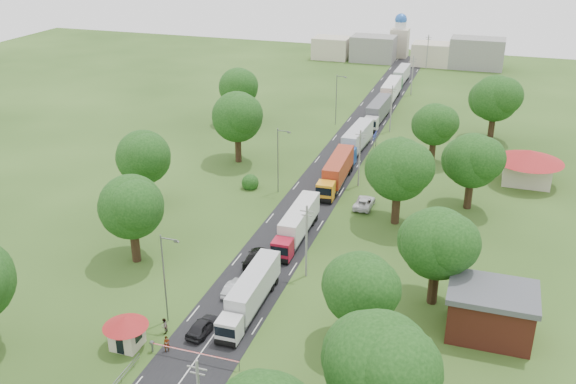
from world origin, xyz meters
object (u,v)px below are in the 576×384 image
at_px(pedestrian_near, 167,344).
at_px(info_sign, 375,139).
at_px(boom_barrier, 182,351).
at_px(truck_0, 251,293).
at_px(car_lane_front, 203,326).
at_px(car_lane_mid, 234,288).
at_px(guard_booth, 126,328).

bearing_deg(pedestrian_near, info_sign, 53.31).
distance_m(boom_barrier, truck_0, 10.31).
height_order(truck_0, pedestrian_near, truck_0).
bearing_deg(info_sign, pedestrian_near, -98.02).
xyz_separation_m(car_lane_front, pedestrian_near, (-1.98, -3.78, 0.07)).
bearing_deg(pedestrian_near, truck_0, 32.47).
xyz_separation_m(car_lane_mid, pedestrian_near, (-2.18, -11.50, 0.16)).
xyz_separation_m(boom_barrier, truck_0, (3.25, 9.72, 1.11)).
xyz_separation_m(boom_barrier, pedestrian_near, (-1.83, 0.50, -0.06)).
relative_size(boom_barrier, pedestrian_near, 5.53).
relative_size(car_lane_front, car_lane_mid, 1.09).
relative_size(boom_barrier, car_lane_front, 2.06).
relative_size(info_sign, car_lane_front, 0.92).
bearing_deg(info_sign, guard_booth, -101.68).
bearing_deg(info_sign, truck_0, -93.76).
height_order(guard_booth, truck_0, truck_0).
distance_m(truck_0, car_lane_front, 6.38).
xyz_separation_m(boom_barrier, car_lane_mid, (0.36, 12.00, -0.21)).
height_order(info_sign, car_lane_front, info_sign).
distance_m(car_lane_front, car_lane_mid, 7.73).
relative_size(guard_booth, car_lane_mid, 1.07).
distance_m(car_lane_front, pedestrian_near, 4.27).
bearing_deg(truck_0, boom_barrier, -108.50).
distance_m(car_lane_mid, pedestrian_near, 11.71).
bearing_deg(car_lane_front, guard_booth, 41.06).
height_order(guard_booth, car_lane_mid, guard_booth).
distance_m(truck_0, car_lane_mid, 3.92).
height_order(info_sign, truck_0, info_sign).
bearing_deg(pedestrian_near, boom_barrier, -43.98).
xyz_separation_m(boom_barrier, car_lane_front, (0.16, 4.28, -0.13)).
xyz_separation_m(info_sign, car_lane_front, (-6.40, -55.72, -2.24)).
distance_m(info_sign, pedestrian_near, 60.13).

